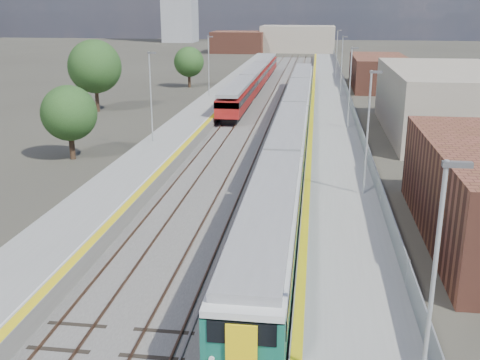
# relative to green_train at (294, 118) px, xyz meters

# --- Properties ---
(ground) EXTENTS (320.00, 320.00, 0.00)m
(ground) POSITION_rel_green_train_xyz_m (-1.50, 9.32, -2.08)
(ground) COLOR #47443A
(ground) RESTS_ON ground
(ballast_bed) EXTENTS (10.50, 155.00, 0.06)m
(ballast_bed) POSITION_rel_green_train_xyz_m (-3.75, 11.82, -2.05)
(ballast_bed) COLOR #565451
(ballast_bed) RESTS_ON ground
(tracks) EXTENTS (8.96, 160.00, 0.17)m
(tracks) POSITION_rel_green_train_xyz_m (-3.15, 13.49, -1.97)
(tracks) COLOR #4C3323
(tracks) RESTS_ON ground
(platform_right) EXTENTS (4.70, 155.00, 8.52)m
(platform_right) POSITION_rel_green_train_xyz_m (3.78, 11.81, -1.55)
(platform_right) COLOR slate
(platform_right) RESTS_ON ground
(platform_left) EXTENTS (4.30, 155.00, 8.52)m
(platform_left) POSITION_rel_green_train_xyz_m (-10.55, 11.81, -1.56)
(platform_left) COLOR slate
(platform_left) RESTS_ON ground
(buildings) EXTENTS (72.00, 185.50, 40.00)m
(buildings) POSITION_rel_green_train_xyz_m (-19.62, 97.92, 8.62)
(buildings) COLOR brown
(buildings) RESTS_ON ground
(green_train) EXTENTS (2.68, 74.84, 2.96)m
(green_train) POSITION_rel_green_train_xyz_m (0.00, 0.00, 0.00)
(green_train) COLOR black
(green_train) RESTS_ON ground
(red_train) EXTENTS (2.65, 53.78, 3.34)m
(red_train) POSITION_rel_green_train_xyz_m (-7.00, 30.86, -0.11)
(red_train) COLOR black
(red_train) RESTS_ON ground
(tree_a) EXTENTS (4.48, 4.48, 6.07)m
(tree_a) POSITION_rel_green_train_xyz_m (-17.68, -9.65, 1.74)
(tree_a) COLOR #382619
(tree_a) RESTS_ON ground
(tree_b) EXTENTS (6.23, 6.23, 8.44)m
(tree_b) POSITION_rel_green_train_xyz_m (-23.83, 11.69, 3.24)
(tree_b) COLOR #382619
(tree_b) RESTS_ON ground
(tree_c) EXTENTS (4.59, 4.59, 6.22)m
(tree_c) POSITION_rel_green_train_xyz_m (-17.54, 33.78, 1.83)
(tree_c) COLOR #382619
(tree_c) RESTS_ON ground
(tree_d) EXTENTS (4.13, 4.13, 5.60)m
(tree_d) POSITION_rel_green_train_xyz_m (19.83, 18.23, 1.44)
(tree_d) COLOR #382619
(tree_d) RESTS_ON ground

